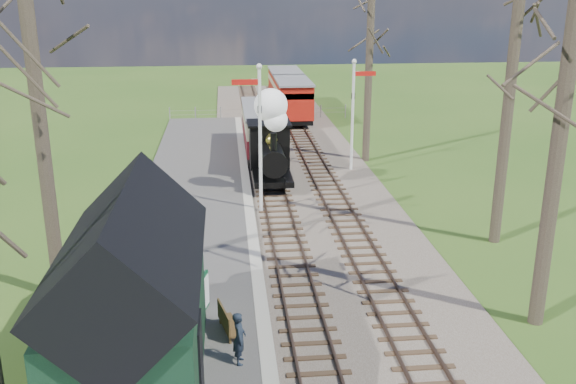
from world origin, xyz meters
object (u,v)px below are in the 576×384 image
object	(u,v)px
semaphore_far	(354,107)
red_carriage_b	(285,88)
station_shed	(133,300)
person	(239,338)
sign_board	(204,293)
coach	(263,128)
red_carriage_a	(293,100)
semaphore_near	(258,129)
bench	(227,321)
locomotive	(271,143)

from	to	relation	value
semaphore_far	red_carriage_b	xyz separation A→B (m)	(-1.77, 17.98, -1.68)
station_shed	person	distance (m)	2.81
semaphore_far	sign_board	world-z (taller)	semaphore_far
red_carriage_b	person	distance (m)	35.81
coach	sign_board	bearing A→B (deg)	-98.73
coach	red_carriage_a	xyz separation A→B (m)	(2.60, 8.73, 0.09)
station_shed	semaphore_near	xyz separation A→B (m)	(3.53, 12.00, 1.35)
sign_board	semaphore_far	bearing A→B (deg)	63.91
red_carriage_b	sign_board	size ratio (longest dim) A/B	5.27
semaphore_far	semaphore_near	bearing A→B (deg)	-130.60
sign_board	person	bearing A→B (deg)	-71.70
coach	bench	distance (m)	19.97
bench	semaphore_far	bearing A→B (deg)	67.73
red_carriage_b	bench	world-z (taller)	red_carriage_b
coach	sign_board	xyz separation A→B (m)	(-2.83, -18.46, -0.83)
semaphore_near	red_carriage_a	xyz separation A→B (m)	(3.37, 18.48, -1.95)
station_shed	sign_board	world-z (taller)	station_shed
semaphore_near	red_carriage_b	xyz separation A→B (m)	(3.37, 23.98, -1.95)
sign_board	red_carriage_b	bearing A→B (deg)	80.56
bench	person	size ratio (longest dim) A/B	0.99
semaphore_near	station_shed	bearing A→B (deg)	-106.38
semaphore_far	coach	xyz separation A→B (m)	(-4.37, 3.75, -1.77)
station_shed	coach	world-z (taller)	station_shed
semaphore_far	person	xyz separation A→B (m)	(-6.28, -17.54, -2.47)
bench	coach	bearing A→B (deg)	83.64
red_carriage_b	semaphore_near	bearing A→B (deg)	-98.00
red_carriage_b	person	xyz separation A→B (m)	(-4.50, -35.51, -0.79)
coach	red_carriage_a	size ratio (longest dim) A/B	1.30
locomotive	semaphore_near	bearing A→B (deg)	-101.63
red_carriage_a	station_shed	bearing A→B (deg)	-102.75
semaphore_near	coach	world-z (taller)	semaphore_near
red_carriage_a	bench	xyz separation A→B (m)	(-4.81, -28.55, -1.12)
coach	sign_board	size ratio (longest dim) A/B	6.86
semaphore_far	red_carriage_a	bearing A→B (deg)	98.09
semaphore_near	red_carriage_b	bearing A→B (deg)	82.00
sign_board	locomotive	bearing A→B (deg)	77.17
coach	person	xyz separation A→B (m)	(-1.90, -21.28, -0.70)
red_carriage_a	sign_board	distance (m)	27.75
locomotive	bench	xyz separation A→B (m)	(-2.20, -13.76, -1.62)
semaphore_far	person	distance (m)	18.79
station_shed	locomotive	distance (m)	16.26
person	bench	bearing A→B (deg)	14.48
semaphore_near	sign_board	world-z (taller)	semaphore_near
red_carriage_a	person	size ratio (longest dim) A/B	4.25
station_shed	bench	distance (m)	3.32
semaphore_near	sign_board	xyz separation A→B (m)	(-2.07, -8.72, -2.87)
locomotive	red_carriage_a	size ratio (longest dim) A/B	0.81
station_shed	semaphore_far	xyz separation A→B (m)	(8.67, 18.00, 1.08)
semaphore_near	locomotive	bearing A→B (deg)	78.37
station_shed	sign_board	size ratio (longest dim) A/B	5.73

